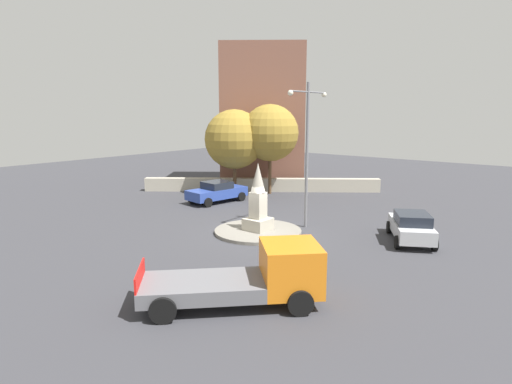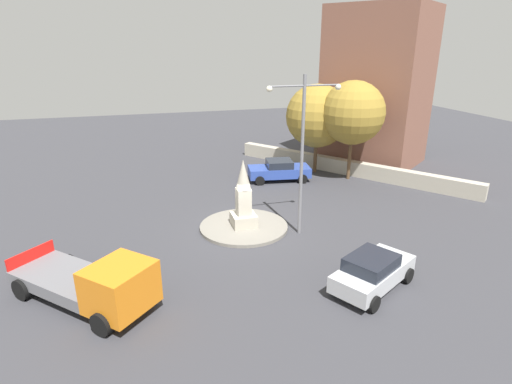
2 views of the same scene
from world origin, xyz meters
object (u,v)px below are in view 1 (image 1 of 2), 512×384
object	(u,v)px
monument	(258,202)
truck_orange_approaching	(254,276)
streetlamp	(307,141)
car_silver_parked_right	(411,226)
tree_near_wall	(270,133)
corner_building	(263,116)
tree_mid_cluster	(234,139)
car_blue_near_island	(217,192)

from	to	relation	value
monument	truck_orange_approaching	bearing A→B (deg)	-142.95
streetlamp	car_silver_parked_right	distance (m)	6.89
streetlamp	tree_near_wall	bearing A→B (deg)	47.89
corner_building	monument	bearing A→B (deg)	-143.39
streetlamp	tree_mid_cluster	xyz separation A→B (m)	(5.10, 9.64, -0.53)
streetlamp	car_blue_near_island	xyz separation A→B (m)	(1.86, 8.49, -4.00)
truck_orange_approaching	tree_mid_cluster	world-z (taller)	tree_mid_cluster
truck_orange_approaching	tree_near_wall	bearing A→B (deg)	34.91
streetlamp	truck_orange_approaching	distance (m)	10.86
streetlamp	truck_orange_approaching	xyz separation A→B (m)	(-9.43, -3.83, -3.79)
streetlamp	car_blue_near_island	bearing A→B (deg)	77.66
streetlamp	car_silver_parked_right	xyz separation A→B (m)	(0.85, -5.55, -3.98)
corner_building	truck_orange_approaching	bearing A→B (deg)	-143.24
car_silver_parked_right	tree_near_wall	size ratio (longest dim) A/B	0.61
monument	tree_near_wall	distance (m)	11.54
corner_building	tree_near_wall	world-z (taller)	corner_building
monument	car_blue_near_island	bearing A→B (deg)	58.20
corner_building	car_blue_near_island	bearing A→B (deg)	-162.73
streetlamp	corner_building	world-z (taller)	corner_building
car_blue_near_island	tree_mid_cluster	xyz separation A→B (m)	(3.24, 1.15, 3.47)
tree_near_wall	streetlamp	bearing A→B (deg)	-132.11
car_blue_near_island	truck_orange_approaching	xyz separation A→B (m)	(-11.29, -12.32, 0.21)
monument	tree_mid_cluster	xyz separation A→B (m)	(7.67, 8.30, 2.57)
car_blue_near_island	streetlamp	bearing A→B (deg)	-102.34
tree_near_wall	truck_orange_approaching	bearing A→B (deg)	-145.09
truck_orange_approaching	tree_near_wall	size ratio (longest dim) A/B	0.82
streetlamp	truck_orange_approaching	world-z (taller)	streetlamp
truck_orange_approaching	corner_building	xyz separation A→B (m)	(20.21, 15.10, 4.98)
streetlamp	monument	bearing A→B (deg)	152.41
tree_near_wall	tree_mid_cluster	world-z (taller)	tree_near_wall
tree_near_wall	tree_mid_cluster	bearing A→B (deg)	126.61
truck_orange_approaching	tree_near_wall	xyz separation A→B (m)	(16.16, 11.28, 3.75)
corner_building	tree_mid_cluster	bearing A→B (deg)	-164.05
car_blue_near_island	tree_mid_cluster	world-z (taller)	tree_mid_cluster
monument	car_silver_parked_right	xyz separation A→B (m)	(3.42, -6.90, -0.87)
truck_orange_approaching	tree_mid_cluster	bearing A→B (deg)	42.83
car_silver_parked_right	streetlamp	bearing A→B (deg)	98.70
monument	truck_orange_approaching	distance (m)	8.62
truck_orange_approaching	corner_building	world-z (taller)	corner_building
car_silver_parked_right	tree_near_wall	world-z (taller)	tree_near_wall
truck_orange_approaching	corner_building	size ratio (longest dim) A/B	0.48
monument	truck_orange_approaching	world-z (taller)	monument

